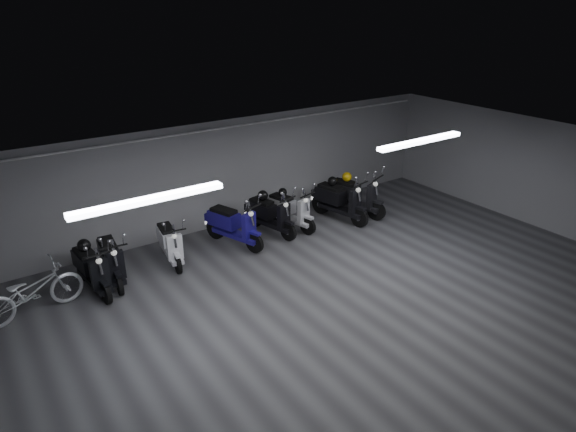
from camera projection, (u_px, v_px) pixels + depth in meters
floor at (337, 317)px, 9.42m from camera, size 14.00×10.00×0.01m
ceiling at (344, 177)px, 8.30m from camera, size 14.00×10.00×0.01m
back_wall at (213, 176)px, 12.64m from camera, size 14.00×0.01×2.80m
right_wall at (554, 178)px, 12.50m from camera, size 0.01×10.00×2.80m
fluor_strip_left at (149, 200)px, 7.52m from camera, size 2.40×0.18×0.08m
fluor_strip_right at (421, 141)px, 10.64m from camera, size 2.40×0.18×0.08m
conduit at (212, 130)px, 12.09m from camera, size 13.60×0.05×0.05m
scooter_0 at (91, 263)px, 10.01m from camera, size 0.79×1.84×1.33m
scooter_1 at (111, 253)px, 10.37m from camera, size 0.76×1.84×1.33m
scooter_2 at (170, 237)px, 11.16m from camera, size 0.78×1.75×1.26m
scooter_4 at (234, 218)px, 11.90m from camera, size 1.23×2.02×1.42m
scooter_5 at (270, 209)px, 12.53m from camera, size 1.03×1.93×1.37m
scooter_6 at (290, 204)px, 12.84m from camera, size 1.03×1.89×1.34m
scooter_8 at (340, 194)px, 13.30m from camera, size 1.07×2.08×1.48m
scooter_9 at (355, 189)px, 13.63m from camera, size 1.34×2.11×1.49m
bicycle at (30, 286)px, 9.27m from camera, size 1.97×0.97×1.22m
helmet_0 at (84, 245)px, 10.06m from camera, size 0.27×0.27×0.27m
helmet_1 at (283, 192)px, 12.88m from camera, size 0.23×0.23×0.23m
helmet_2 at (263, 195)px, 12.57m from camera, size 0.27×0.27×0.27m
helmet_3 at (332, 181)px, 13.35m from camera, size 0.26×0.26×0.26m
helmet_4 at (347, 177)px, 13.65m from camera, size 0.27×0.27×0.27m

